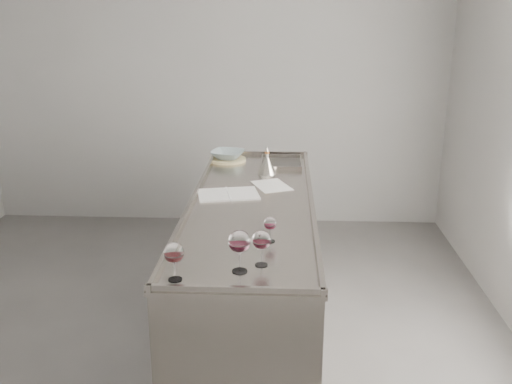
{
  "coord_description": "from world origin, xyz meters",
  "views": [
    {
      "loc": [
        0.69,
        -3.03,
        2.07
      ],
      "look_at": [
        0.53,
        0.25,
        1.02
      ],
      "focal_mm": 40.0,
      "sensor_mm": 36.0,
      "label": 1
    }
  ],
  "objects_px": {
    "wine_glass_middle": "(239,243)",
    "wine_glass_right": "(262,241)",
    "wine_glass_small": "(270,224)",
    "ceramic_bowl": "(228,154)",
    "notebook": "(228,194)",
    "wine_funnel": "(267,165)",
    "wine_glass_left": "(174,254)",
    "counter": "(252,271)"
  },
  "relations": [
    {
      "from": "wine_glass_middle",
      "to": "wine_glass_right",
      "type": "xyz_separation_m",
      "value": [
        0.1,
        0.07,
        -0.02
      ]
    },
    {
      "from": "wine_glass_small",
      "to": "ceramic_bowl",
      "type": "xyz_separation_m",
      "value": [
        -0.37,
        1.62,
        -0.04
      ]
    },
    {
      "from": "notebook",
      "to": "wine_funnel",
      "type": "height_order",
      "value": "wine_funnel"
    },
    {
      "from": "wine_glass_left",
      "to": "notebook",
      "type": "bearing_deg",
      "value": 84.45
    },
    {
      "from": "wine_glass_small",
      "to": "wine_glass_left",
      "type": "bearing_deg",
      "value": -131.67
    },
    {
      "from": "wine_glass_right",
      "to": "wine_glass_small",
      "type": "relative_size",
      "value": 1.3
    },
    {
      "from": "wine_glass_middle",
      "to": "wine_funnel",
      "type": "distance_m",
      "value": 1.63
    },
    {
      "from": "wine_glass_left",
      "to": "notebook",
      "type": "distance_m",
      "value": 1.22
    },
    {
      "from": "wine_glass_middle",
      "to": "ceramic_bowl",
      "type": "relative_size",
      "value": 0.78
    },
    {
      "from": "wine_glass_middle",
      "to": "wine_funnel",
      "type": "bearing_deg",
      "value": 87.46
    },
    {
      "from": "counter",
      "to": "wine_funnel",
      "type": "relative_size",
      "value": 11.93
    },
    {
      "from": "wine_glass_middle",
      "to": "wine_glass_right",
      "type": "distance_m",
      "value": 0.12
    },
    {
      "from": "wine_glass_middle",
      "to": "notebook",
      "type": "xyz_separation_m",
      "value": [
        -0.16,
        1.11,
        -0.14
      ]
    },
    {
      "from": "wine_glass_small",
      "to": "notebook",
      "type": "height_order",
      "value": "wine_glass_small"
    },
    {
      "from": "counter",
      "to": "wine_glass_small",
      "type": "distance_m",
      "value": 0.85
    },
    {
      "from": "ceramic_bowl",
      "to": "wine_funnel",
      "type": "distance_m",
      "value": 0.47
    },
    {
      "from": "wine_funnel",
      "to": "wine_glass_left",
      "type": "bearing_deg",
      "value": -101.45
    },
    {
      "from": "wine_glass_middle",
      "to": "wine_glass_small",
      "type": "bearing_deg",
      "value": 70.37
    },
    {
      "from": "wine_glass_middle",
      "to": "ceramic_bowl",
      "type": "bearing_deg",
      "value": 97.12
    },
    {
      "from": "wine_glass_left",
      "to": "wine_glass_middle",
      "type": "distance_m",
      "value": 0.29
    },
    {
      "from": "wine_glass_left",
      "to": "ceramic_bowl",
      "type": "height_order",
      "value": "wine_glass_left"
    },
    {
      "from": "wine_glass_right",
      "to": "wine_glass_small",
      "type": "height_order",
      "value": "wine_glass_right"
    },
    {
      "from": "wine_glass_middle",
      "to": "wine_glass_right",
      "type": "relative_size",
      "value": 1.16
    },
    {
      "from": "wine_glass_middle",
      "to": "wine_glass_right",
      "type": "bearing_deg",
      "value": 36.71
    },
    {
      "from": "wine_glass_small",
      "to": "notebook",
      "type": "bearing_deg",
      "value": 110.89
    },
    {
      "from": "counter",
      "to": "wine_funnel",
      "type": "distance_m",
      "value": 0.84
    },
    {
      "from": "wine_funnel",
      "to": "wine_glass_small",
      "type": "bearing_deg",
      "value": -87.51
    },
    {
      "from": "counter",
      "to": "wine_glass_middle",
      "type": "bearing_deg",
      "value": -89.89
    },
    {
      "from": "wine_glass_small",
      "to": "counter",
      "type": "bearing_deg",
      "value": 101.68
    },
    {
      "from": "wine_glass_left",
      "to": "wine_funnel",
      "type": "relative_size",
      "value": 0.86
    },
    {
      "from": "wine_glass_middle",
      "to": "ceramic_bowl",
      "type": "distance_m",
      "value": 1.99
    },
    {
      "from": "wine_glass_right",
      "to": "wine_funnel",
      "type": "distance_m",
      "value": 1.56
    },
    {
      "from": "counter",
      "to": "wine_glass_left",
      "type": "bearing_deg",
      "value": -104.28
    },
    {
      "from": "notebook",
      "to": "ceramic_bowl",
      "type": "bearing_deg",
      "value": 83.65
    },
    {
      "from": "wine_glass_middle",
      "to": "wine_glass_small",
      "type": "xyz_separation_m",
      "value": [
        0.13,
        0.36,
        -0.05
      ]
    },
    {
      "from": "wine_glass_left",
      "to": "ceramic_bowl",
      "type": "distance_m",
      "value": 2.07
    },
    {
      "from": "wine_glass_right",
      "to": "notebook",
      "type": "distance_m",
      "value": 1.08
    },
    {
      "from": "counter",
      "to": "notebook",
      "type": "relative_size",
      "value": 5.67
    },
    {
      "from": "wine_glass_middle",
      "to": "wine_glass_small",
      "type": "height_order",
      "value": "wine_glass_middle"
    },
    {
      "from": "notebook",
      "to": "ceramic_bowl",
      "type": "height_order",
      "value": "ceramic_bowl"
    },
    {
      "from": "wine_funnel",
      "to": "notebook",
      "type": "bearing_deg",
      "value": -114.16
    },
    {
      "from": "counter",
      "to": "wine_glass_small",
      "type": "xyz_separation_m",
      "value": [
        0.13,
        -0.63,
        0.56
      ]
    }
  ]
}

